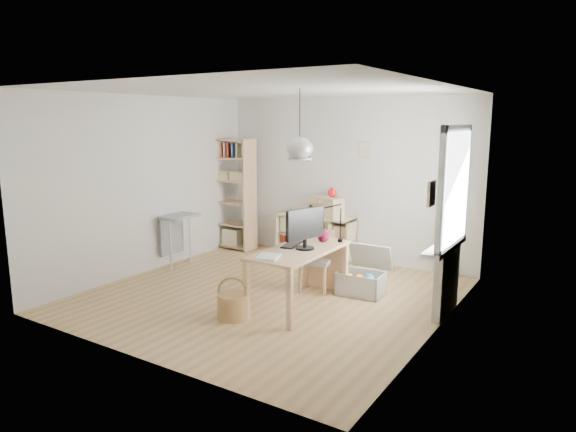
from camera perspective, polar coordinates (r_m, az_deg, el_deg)
The scene contains 20 objects.
ground at distance 7.03m, azimuth -2.02°, elevation -8.74°, with size 4.50×4.50×0.00m, color tan.
room_shell at distance 6.22m, azimuth 1.30°, elevation 7.57°, with size 4.50×4.50×4.50m.
window_unit at distance 6.31m, azimuth 18.09°, elevation 2.98°, with size 0.07×1.16×1.46m.
radiator at distance 6.56m, azimuth 17.21°, elevation -6.99°, with size 0.10×0.80×0.80m, color silver.
windowsill at distance 6.46m, azimuth 16.99°, elevation -3.29°, with size 0.22×1.20×0.06m, color silver.
desk at distance 6.43m, azimuth 1.25°, elevation -4.47°, with size 0.70×1.50×0.75m.
cube_shelf at distance 8.89m, azimuth 3.02°, elevation -2.60°, with size 1.40×0.38×0.72m.
tall_bookshelf at distance 9.38m, azimuth -6.16°, elevation 2.96°, with size 0.80×0.38×2.00m.
side_table at distance 8.38m, azimuth -12.27°, elevation -1.07°, with size 0.40×0.55×0.85m.
chair at distance 7.11m, azimuth 3.27°, elevation -4.54°, with size 0.48×0.48×0.83m.
wicker_basket at distance 6.22m, azimuth -6.15°, elevation -9.81°, with size 0.37×0.37×0.52m.
storage_chest at distance 7.10m, azimuth 8.31°, elevation -6.89°, with size 0.64×0.71×0.64m.
monitor at distance 6.34m, azimuth 1.91°, elevation -1.16°, with size 0.23×0.58×0.51m.
keyboard at distance 6.58m, azimuth 0.43°, elevation -3.19°, with size 0.16×0.42×0.02m, color black.
task_lamp at distance 6.77m, azimuth 3.98°, elevation -0.08°, with size 0.45×0.17×0.48m.
yarn_ball at distance 6.74m, azimuth 3.94°, elevation -2.25°, with size 0.16×0.16×0.16m, color #440918.
paper_tray at distance 5.98m, azimuth -2.24°, elevation -4.58°, with size 0.24×0.30×0.03m, color silver.
drawer_chest at distance 8.63m, azimuth 4.28°, elevation 0.99°, with size 0.60×0.27×0.34m, color tan.
red_vase at distance 8.54m, azimuth 4.94°, elevation 2.61°, with size 0.14×0.14×0.17m, color #AE0E11.
potted_plant at distance 6.61m, azimuth 17.38°, elevation -1.17°, with size 0.32×0.27×0.35m, color #356827.
Camera 1 is at (3.75, -5.47, 2.34)m, focal length 32.00 mm.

